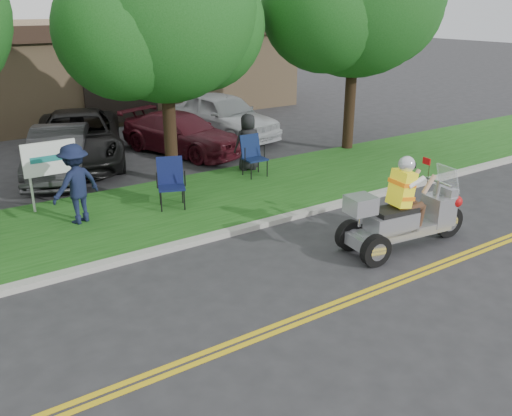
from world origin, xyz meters
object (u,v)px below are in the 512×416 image
parked_car_mid (78,138)px  parked_car_far_right (223,115)px  lawn_chair_b (252,153)px  parked_car_right (182,133)px  lawn_chair_a (171,179)px  parked_car_left (60,153)px  trike_scooter (403,217)px

parked_car_mid → parked_car_far_right: (5.49, 0.37, 0.05)m
lawn_chair_b → parked_car_mid: parked_car_mid is taller
parked_car_right → lawn_chair_a: bearing=-138.6°
parked_car_left → parked_car_mid: bearing=75.2°
parked_car_left → parked_car_far_right: 6.60m
trike_scooter → parked_car_mid: (-3.55, 10.14, 0.10)m
lawn_chair_b → parked_car_mid: (-3.64, 4.43, 0.04)m
trike_scooter → lawn_chair_a: bearing=129.0°
parked_car_left → parked_car_mid: size_ratio=0.76×
trike_scooter → parked_car_left: bearing=123.5°
parked_car_left → parked_car_right: parked_car_left is taller
lawn_chair_a → parked_car_mid: size_ratio=0.21×
lawn_chair_b → parked_car_left: parked_car_left is taller
trike_scooter → parked_car_far_right: (1.94, 10.51, 0.15)m
lawn_chair_a → parked_car_left: size_ratio=0.28×
lawn_chair_a → lawn_chair_b: (3.04, 1.02, -0.02)m
lawn_chair_a → parked_car_far_right: (4.89, 5.82, 0.06)m
lawn_chair_a → lawn_chair_b: 3.21m
parked_car_left → parked_car_right: (4.14, 0.48, -0.05)m
parked_car_mid → parked_car_far_right: 5.50m
trike_scooter → lawn_chair_b: bearing=95.9°
trike_scooter → parked_car_far_right: bearing=86.4°
parked_car_right → parked_car_left: bearing=167.2°
parked_car_mid → lawn_chair_b: bearing=-32.9°
trike_scooter → lawn_chair_a: trike_scooter is taller
trike_scooter → parked_car_left: (-4.47, 8.91, 0.02)m
trike_scooter → parked_car_left: trike_scooter is taller
lawn_chair_b → parked_car_right: parked_car_right is taller
trike_scooter → lawn_chair_a: (-2.95, 4.69, 0.09)m
lawn_chair_b → trike_scooter: bearing=-87.8°
lawn_chair_a → parked_car_mid: (-0.60, 5.45, 0.01)m
parked_car_mid → parked_car_right: size_ratio=1.25×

